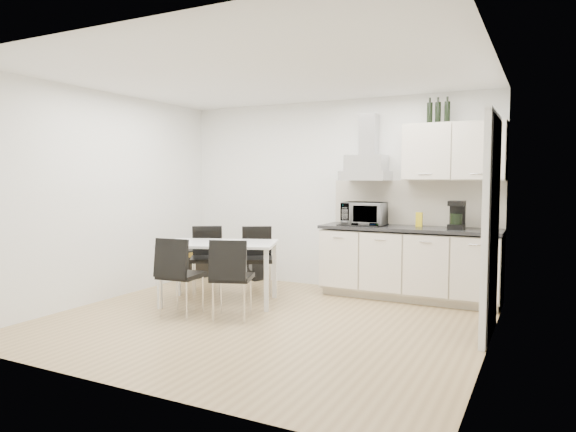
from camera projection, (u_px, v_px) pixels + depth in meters
name	position (u px, v px, depth m)	size (l,w,h in m)	color
ground	(262.00, 321.00, 5.50)	(4.50, 4.50, 0.00)	tan
wall_back	(333.00, 195.00, 7.18)	(4.50, 0.10, 2.60)	white
wall_front	(121.00, 210.00, 3.62)	(4.50, 0.10, 2.60)	white
wall_left	(106.00, 197.00, 6.42)	(0.10, 4.00, 2.60)	white
wall_right	(490.00, 205.00, 4.39)	(0.10, 4.00, 2.60)	white
ceiling	(261.00, 75.00, 5.31)	(4.50, 4.50, 0.00)	white
doorway	(491.00, 228.00, 4.91)	(0.08, 1.04, 2.10)	white
kitchenette	(412.00, 234.00, 6.44)	(2.22, 0.64, 2.52)	beige
dining_table	(219.00, 249.00, 6.25)	(1.55, 1.21, 0.75)	white
chair_far_left	(207.00, 260.00, 6.85)	(0.44, 0.50, 0.88)	black
chair_far_right	(257.00, 260.00, 6.80)	(0.44, 0.50, 0.88)	black
chair_near_left	(182.00, 276.00, 5.71)	(0.44, 0.50, 0.88)	black
chair_near_right	(232.00, 278.00, 5.58)	(0.44, 0.50, 0.88)	black
guitar_amp	(196.00, 263.00, 7.90)	(0.34, 0.57, 0.45)	black
floor_speaker	(256.00, 269.00, 7.72)	(0.20, 0.18, 0.34)	black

